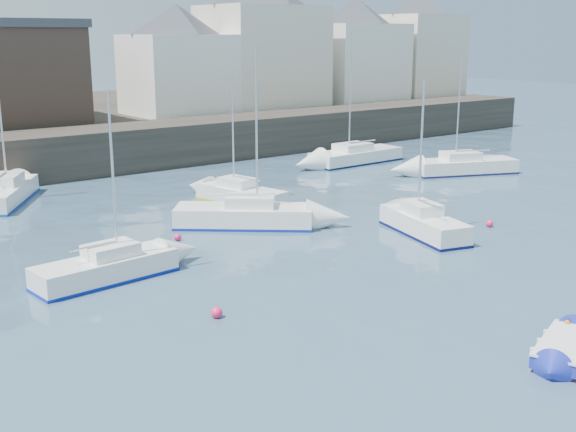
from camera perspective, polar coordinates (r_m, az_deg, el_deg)
water at (r=24.60m, az=17.44°, el=-8.88°), size 220.00×220.00×0.00m
quay_wall at (r=51.89m, az=-15.67°, el=4.97°), size 90.00×5.00×3.00m
land_strip at (r=68.81m, az=-21.35°, el=6.60°), size 90.00×32.00×2.80m
bldg_east_a at (r=67.10m, az=-2.04°, el=13.73°), size 13.36×13.36×11.80m
bldg_east_b at (r=73.66m, az=5.38°, el=12.99°), size 11.88×11.88×9.95m
bldg_east_c at (r=80.02m, az=10.26°, el=13.29°), size 11.14×11.14×10.95m
bldg_east_d at (r=61.91m, az=-8.71°, el=12.20°), size 11.14×11.14×8.95m
blue_dinghy at (r=23.21m, az=21.04°, el=-9.74°), size 3.34×2.28×0.59m
sailboat_a at (r=29.08m, az=-14.16°, el=-3.96°), size 5.81×2.35×7.37m
sailboat_b at (r=36.06m, az=-3.45°, el=0.07°), size 6.68×6.07×8.83m
sailboat_c at (r=35.11m, az=10.66°, el=-0.57°), size 3.18×5.82×7.30m
sailboat_d at (r=51.19m, az=13.74°, el=3.89°), size 7.47×4.88×9.12m
sailboat_f at (r=41.07m, az=-3.76°, el=1.74°), size 2.97×5.96×7.42m
sailboat_g at (r=54.09m, az=5.38°, el=4.77°), size 7.64×2.62×9.59m
sailboat_h at (r=44.12m, az=-21.50°, el=1.71°), size 5.51×6.94×8.79m
buoy_near at (r=24.88m, az=-5.65°, el=-7.99°), size 0.40×0.40×0.40m
buoy_mid at (r=37.41m, az=15.62°, el=-0.83°), size 0.37×0.37×0.37m
buoy_far at (r=34.08m, az=-8.71°, el=-1.92°), size 0.35×0.35×0.35m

